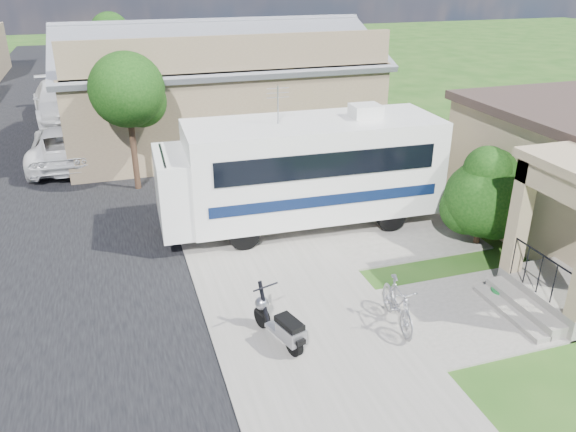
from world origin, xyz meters
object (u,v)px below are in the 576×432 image
object	(u,v)px
scooter	(281,325)
pickup_truck	(65,145)
van	(62,101)
shrub	(484,195)
garden_hose	(500,294)
motorhome	(303,169)
bicycle	(398,306)

from	to	relation	value
scooter	pickup_truck	bearing A→B (deg)	91.23
van	shrub	bearing A→B (deg)	-63.60
garden_hose	van	bearing A→B (deg)	116.66
van	scooter	bearing A→B (deg)	-82.75
pickup_truck	garden_hose	size ratio (longest dim) A/B	12.86
shrub	scooter	distance (m)	7.10
scooter	van	distance (m)	21.13
scooter	shrub	bearing A→B (deg)	5.29
garden_hose	pickup_truck	bearing A→B (deg)	126.78
shrub	van	world-z (taller)	shrub
shrub	garden_hose	world-z (taller)	shrub
motorhome	bicycle	bearing A→B (deg)	-85.76
bicycle	pickup_truck	distance (m)	15.19
shrub	van	size ratio (longest dim) A/B	0.45
garden_hose	scooter	bearing A→B (deg)	-178.10
scooter	pickup_truck	size ratio (longest dim) A/B	0.30
motorhome	pickup_truck	distance (m)	10.57
motorhome	shrub	xyz separation A→B (m)	(4.21, -2.57, -0.32)
motorhome	pickup_truck	xyz separation A→B (m)	(-6.79, 8.04, -1.01)
motorhome	van	world-z (taller)	motorhome
bicycle	van	world-z (taller)	van
shrub	scooter	bearing A→B (deg)	-157.26
pickup_truck	van	bearing A→B (deg)	-85.53
scooter	pickup_truck	world-z (taller)	pickup_truck
bicycle	garden_hose	xyz separation A→B (m)	(2.82, 0.31, -0.42)
shrub	scooter	world-z (taller)	shrub
pickup_truck	garden_hose	world-z (taller)	pickup_truck
bicycle	motorhome	bearing A→B (deg)	99.13
bicycle	garden_hose	size ratio (longest dim) A/B	4.15
bicycle	garden_hose	distance (m)	2.87
scooter	pickup_truck	distance (m)	14.08
bicycle	van	bearing A→B (deg)	116.48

